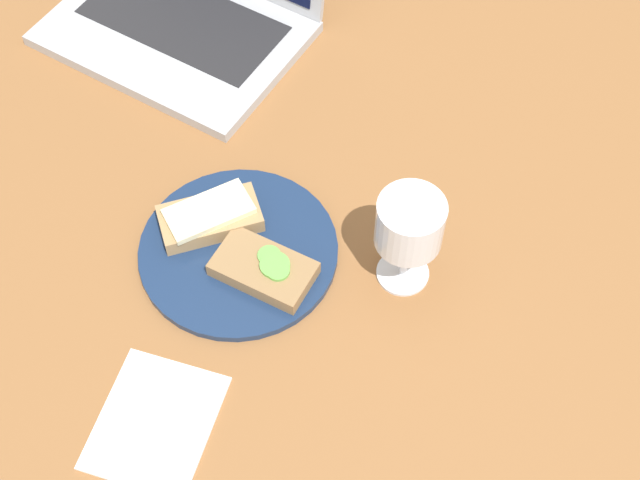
% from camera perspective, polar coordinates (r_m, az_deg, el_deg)
% --- Properties ---
extents(wooden_table, '(1.40, 1.40, 0.03)m').
position_cam_1_polar(wooden_table, '(1.07, -1.79, -0.52)').
color(wooden_table, brown).
rests_on(wooden_table, ground).
extents(plate, '(0.24, 0.24, 0.01)m').
position_cam_1_polar(plate, '(1.05, -5.24, -0.70)').
color(plate, navy).
rests_on(plate, wooden_table).
extents(sandwich_with_cucumber, '(0.12, 0.07, 0.02)m').
position_cam_1_polar(sandwich_with_cucumber, '(1.02, -3.45, -1.91)').
color(sandwich_with_cucumber, '#937047').
rests_on(sandwich_with_cucumber, plate).
extents(sandwich_with_cheese, '(0.12, 0.13, 0.03)m').
position_cam_1_polar(sandwich_with_cheese, '(1.06, -7.06, 1.48)').
color(sandwich_with_cheese, '#A88456').
rests_on(sandwich_with_cheese, plate).
extents(wine_glass, '(0.08, 0.08, 0.13)m').
position_cam_1_polar(wine_glass, '(0.96, 5.74, 0.83)').
color(wine_glass, white).
rests_on(wine_glass, wooden_table).
extents(napkin, '(0.15, 0.17, 0.00)m').
position_cam_1_polar(napkin, '(0.97, -10.54, -11.37)').
color(napkin, white).
rests_on(napkin, wooden_table).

